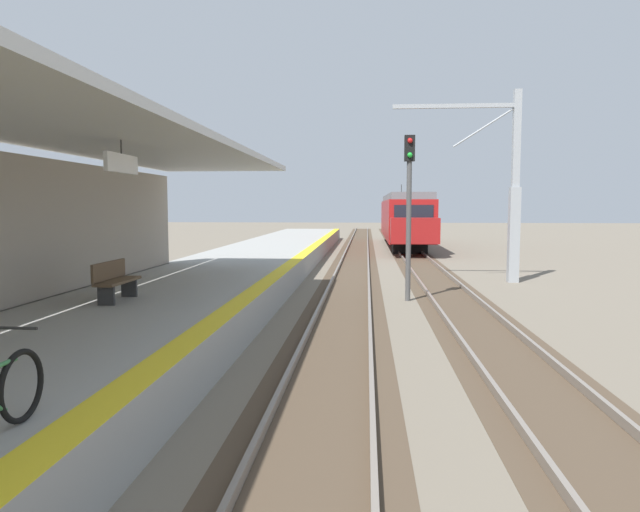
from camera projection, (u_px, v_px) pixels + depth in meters
station_platform at (171, 306)px, 14.94m from camera, size 5.00×80.00×0.91m
track_pair_nearest_platform at (347, 299)px, 18.59m from camera, size 2.34×120.00×0.16m
track_pair_middle at (454, 300)px, 18.32m from camera, size 2.34×120.00×0.16m
approaching_train at (404, 218)px, 43.03m from camera, size 2.93×19.60×4.76m
rail_signal_post at (409, 200)px, 18.21m from camera, size 0.32×0.34×5.20m
catenary_pylon_far_side at (507, 191)px, 22.74m from camera, size 5.00×0.40×7.50m
platform_bench at (115, 280)px, 12.87m from camera, size 0.45×1.60×0.88m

